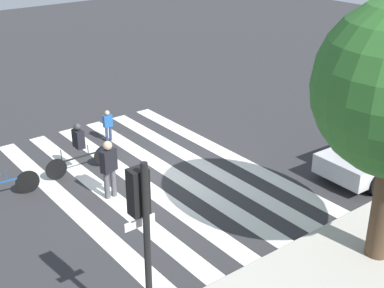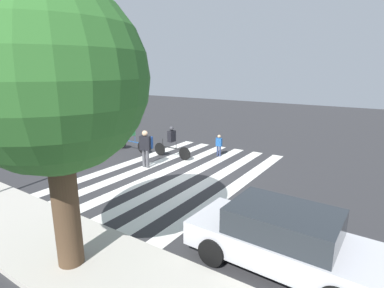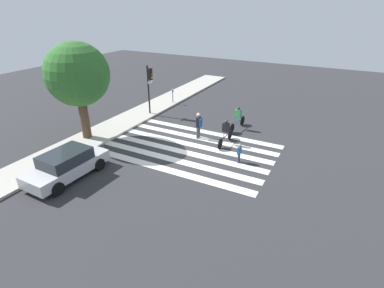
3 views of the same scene
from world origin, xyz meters
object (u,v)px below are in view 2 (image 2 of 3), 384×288
(pedestrian_adult_blue_shirt, at_px, (146,146))
(pedestrian_adult_yellow_jacket, at_px, (219,144))
(cyclist_near_curb, at_px, (131,135))
(car_parked_dark_suv, at_px, (282,238))
(street_tree, at_px, (52,81))
(cyclist_mid_street, at_px, (172,141))

(pedestrian_adult_blue_shirt, relative_size, pedestrian_adult_yellow_jacket, 1.52)
(pedestrian_adult_blue_shirt, relative_size, cyclist_near_curb, 0.72)
(pedestrian_adult_yellow_jacket, bearing_deg, pedestrian_adult_blue_shirt, 62.95)
(pedestrian_adult_yellow_jacket, distance_m, car_parked_dark_suv, 8.93)
(street_tree, xyz_separation_m, car_parked_dark_suv, (-3.88, -2.63, -3.41))
(street_tree, distance_m, cyclist_near_curb, 10.53)
(pedestrian_adult_blue_shirt, bearing_deg, street_tree, 102.76)
(pedestrian_adult_yellow_jacket, xyz_separation_m, car_parked_dark_suv, (-5.45, 7.07, 0.08))
(cyclist_near_curb, bearing_deg, cyclist_mid_street, -171.38)
(cyclist_near_curb, xyz_separation_m, cyclist_mid_street, (-2.63, -0.17, -0.00))
(cyclist_near_curb, distance_m, cyclist_mid_street, 2.64)
(cyclist_mid_street, bearing_deg, cyclist_near_curb, 4.42)
(pedestrian_adult_blue_shirt, relative_size, car_parked_dark_suv, 0.41)
(pedestrian_adult_blue_shirt, xyz_separation_m, cyclist_mid_street, (-0.03, -1.85, -0.14))
(pedestrian_adult_blue_shirt, xyz_separation_m, car_parked_dark_suv, (-7.32, 3.67, -0.28))
(pedestrian_adult_yellow_jacket, bearing_deg, cyclist_near_curb, 22.82)
(cyclist_mid_street, bearing_deg, pedestrian_adult_blue_shirt, 89.78)
(cyclist_near_curb, distance_m, car_parked_dark_suv, 11.28)
(street_tree, height_order, pedestrian_adult_yellow_jacket, street_tree)
(pedestrian_adult_blue_shirt, height_order, cyclist_near_curb, pedestrian_adult_blue_shirt)
(pedestrian_adult_yellow_jacket, xyz_separation_m, cyclist_mid_street, (1.84, 1.55, 0.23))
(pedestrian_adult_blue_shirt, distance_m, pedestrian_adult_yellow_jacket, 3.90)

